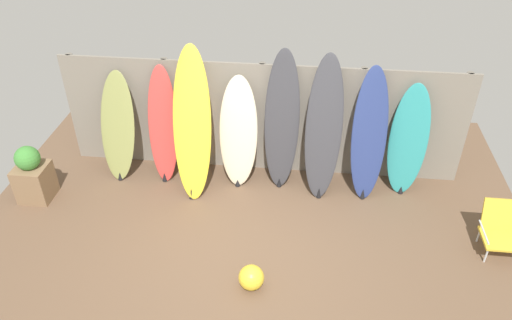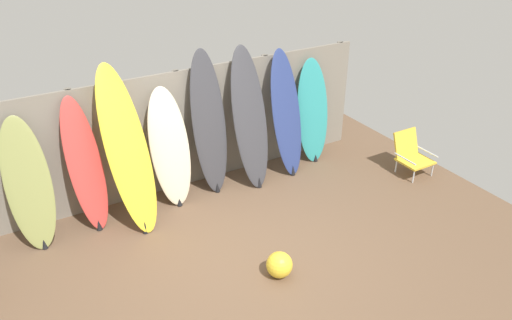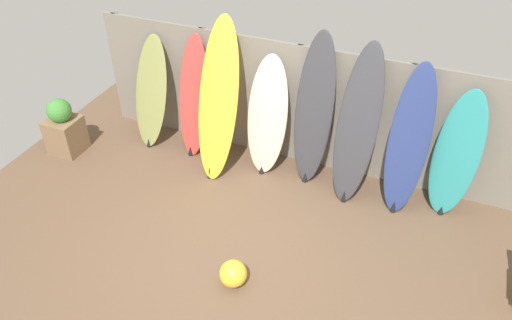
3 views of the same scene
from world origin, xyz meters
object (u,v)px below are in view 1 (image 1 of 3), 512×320
at_px(surfboard_cream_3, 238,133).
at_px(beach_chair, 501,228).
at_px(surfboard_charcoal_4, 282,122).
at_px(beach_ball, 251,278).
at_px(surfboard_navy_6, 369,136).
at_px(planter_box, 33,175).
at_px(surfboard_teal_7, 408,141).
at_px(surfboard_charcoal_5, 324,129).
at_px(surfboard_olive_0, 118,127).
at_px(surfboard_yellow_2, 192,125).
at_px(surfboard_red_1, 163,126).

bearing_deg(surfboard_cream_3, beach_chair, -17.38).
relative_size(surfboard_charcoal_4, beach_ball, 6.75).
xyz_separation_m(surfboard_navy_6, planter_box, (-4.81, -0.74, -0.56)).
height_order(surfboard_cream_3, surfboard_charcoal_4, surfboard_charcoal_4).
xyz_separation_m(surfboard_charcoal_4, planter_box, (-3.55, -0.84, -0.64)).
bearing_deg(surfboard_teal_7, surfboard_charcoal_5, -174.70).
relative_size(surfboard_cream_3, beach_chair, 2.59).
distance_m(surfboard_olive_0, surfboard_cream_3, 1.85).
distance_m(surfboard_yellow_2, surfboard_navy_6, 2.53).
height_order(surfboard_charcoal_4, beach_ball, surfboard_charcoal_4).
distance_m(surfboard_charcoal_5, surfboard_teal_7, 1.25).
bearing_deg(beach_chair, surfboard_yellow_2, 172.04).
xyz_separation_m(surfboard_yellow_2, surfboard_navy_6, (2.53, 0.14, -0.10)).
relative_size(surfboard_olive_0, surfboard_navy_6, 0.85).
relative_size(surfboard_red_1, surfboard_charcoal_4, 0.84).
distance_m(surfboard_charcoal_4, beach_chair, 3.24).
bearing_deg(surfboard_yellow_2, beach_ball, -60.93).
relative_size(surfboard_yellow_2, surfboard_navy_6, 1.10).
bearing_deg(surfboard_navy_6, surfboard_charcoal_4, 175.11).
bearing_deg(planter_box, surfboard_charcoal_5, 9.99).
relative_size(surfboard_olive_0, surfboard_teal_7, 0.97).
relative_size(beach_chair, beach_ball, 2.10).
height_order(surfboard_cream_3, beach_chair, surfboard_cream_3).
bearing_deg(surfboard_red_1, surfboard_cream_3, -1.19).
bearing_deg(beach_chair, beach_ball, -157.30).
distance_m(surfboard_charcoal_5, beach_chair, 2.65).
bearing_deg(surfboard_charcoal_4, surfboard_navy_6, -4.89).
distance_m(surfboard_teal_7, planter_box, 5.47).
bearing_deg(surfboard_charcoal_5, surfboard_teal_7, 5.30).
distance_m(surfboard_cream_3, surfboard_charcoal_5, 1.26).
bearing_deg(surfboard_teal_7, beach_chair, -46.87).
xyz_separation_m(surfboard_navy_6, beach_chair, (1.68, -1.06, -0.63)).
distance_m(surfboard_cream_3, surfboard_navy_6, 1.89).
bearing_deg(planter_box, surfboard_cream_3, 15.18).
height_order(surfboard_olive_0, surfboard_charcoal_5, surfboard_charcoal_5).
distance_m(surfboard_charcoal_5, surfboard_navy_6, 0.65).
relative_size(surfboard_cream_3, surfboard_navy_6, 0.88).
height_order(surfboard_olive_0, surfboard_charcoal_4, surfboard_charcoal_4).
relative_size(surfboard_olive_0, beach_chair, 2.52).
height_order(surfboard_charcoal_4, surfboard_teal_7, surfboard_charcoal_4).
distance_m(surfboard_yellow_2, beach_chair, 4.37).
bearing_deg(surfboard_red_1, beach_chair, -13.60).
bearing_deg(planter_box, surfboard_navy_6, 8.71).
distance_m(surfboard_olive_0, planter_box, 1.39).
xyz_separation_m(surfboard_red_1, surfboard_charcoal_4, (1.78, 0.03, 0.17)).
bearing_deg(surfboard_cream_3, surfboard_charcoal_4, 4.69).
xyz_separation_m(surfboard_red_1, beach_ball, (1.59, -2.17, -0.71)).
distance_m(surfboard_yellow_2, surfboard_charcoal_4, 1.30).
bearing_deg(surfboard_charcoal_4, surfboard_teal_7, 0.09).
relative_size(surfboard_cream_3, surfboard_charcoal_5, 0.82).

